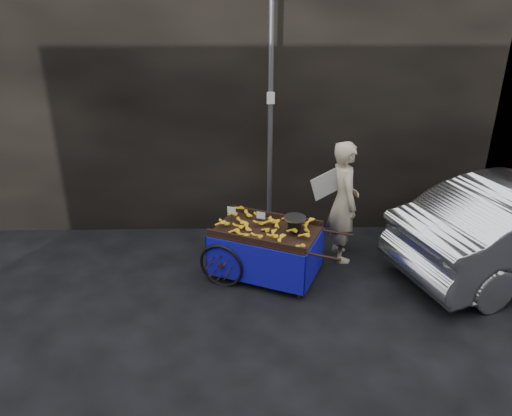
{
  "coord_description": "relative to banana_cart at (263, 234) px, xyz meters",
  "views": [
    {
      "loc": [
        -0.08,
        -6.33,
        4.06
      ],
      "look_at": [
        0.06,
        0.5,
        0.9
      ],
      "focal_mm": 35.0,
      "sensor_mm": 36.0,
      "label": 1
    }
  ],
  "objects": [
    {
      "name": "ground",
      "position": [
        -0.16,
        -0.07,
        -0.68
      ],
      "size": [
        80.0,
        80.0,
        0.0
      ],
      "primitive_type": "plane",
      "color": "black",
      "rests_on": "ground"
    },
    {
      "name": "vendor",
      "position": [
        1.24,
        0.51,
        0.28
      ],
      "size": [
        0.83,
        0.75,
        1.92
      ],
      "rotation": [
        0.0,
        0.0,
        1.7
      ],
      "color": "#C7B494",
      "rests_on": "ground"
    },
    {
      "name": "banana_cart",
      "position": [
        0.0,
        0.0,
        0.0
      ],
      "size": [
        2.21,
        1.63,
        1.1
      ],
      "rotation": [
        0.0,
        0.0,
        -0.41
      ],
      "color": "black",
      "rests_on": "ground"
    },
    {
      "name": "building_wall",
      "position": [
        0.24,
        2.53,
        1.82
      ],
      "size": [
        13.5,
        2.0,
        5.0
      ],
      "color": "black",
      "rests_on": "ground"
    },
    {
      "name": "plastic_bag",
      "position": [
        0.73,
        0.2,
        -0.54
      ],
      "size": [
        0.3,
        0.24,
        0.27
      ],
      "primitive_type": "ellipsoid",
      "color": "#184AB6",
      "rests_on": "ground"
    },
    {
      "name": "street_pole",
      "position": [
        0.14,
        1.22,
        1.33
      ],
      "size": [
        0.12,
        0.1,
        4.0
      ],
      "color": "slate",
      "rests_on": "ground"
    }
  ]
}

